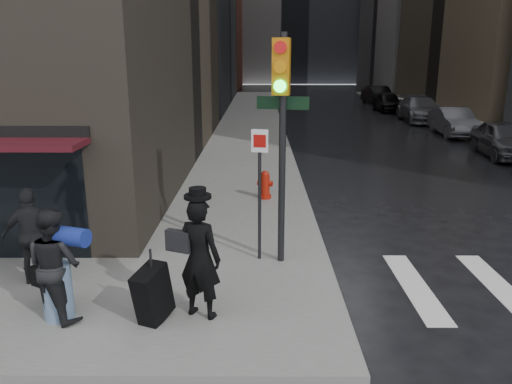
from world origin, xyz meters
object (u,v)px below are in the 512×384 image
parked_car_4 (388,102)px  parked_car_2 (454,122)px  traffic_light (280,120)px  parked_car_3 (420,109)px  man_overcoat (190,264)px  parked_car_1 (504,139)px  man_jeans (55,264)px  fire_hydrant (265,186)px  parked_car_5 (378,95)px  man_greycoat (33,236)px

parked_car_4 → parked_car_2: bearing=-86.4°
traffic_light → parked_car_3: (10.36, 24.04, -2.25)m
parked_car_2 → man_overcoat: bearing=-117.3°
parked_car_1 → parked_car_4: 18.15m
man_jeans → fire_hydrant: size_ratio=2.20×
parked_car_1 → parked_car_5: size_ratio=0.91×
parked_car_3 → fire_hydrant: bearing=-115.5°
man_jeans → man_greycoat: bearing=-25.8°
man_overcoat → man_greycoat: man_overcoat is taller
traffic_light → fire_hydrant: size_ratio=5.41×
fire_hydrant → parked_car_3: bearing=61.2°
man_overcoat → parked_car_5: man_overcoat is taller
traffic_light → parked_car_5: (10.35, 36.13, -2.25)m
parked_car_4 → parked_car_5: bearing=85.1°
man_greycoat → parked_car_2: bearing=-140.9°
parked_car_2 → parked_car_3: size_ratio=0.82×
man_jeans → man_greycoat: 1.63m
parked_car_1 → parked_car_3: (0.14, 12.09, 0.05)m
man_overcoat → man_jeans: 2.13m
man_greycoat → parked_car_1: man_greycoat is taller
man_overcoat → man_jeans: (-2.13, -0.04, 0.00)m
traffic_light → parked_car_2: traffic_light is taller
man_jeans → parked_car_2: 24.59m
man_overcoat → fire_hydrant: man_overcoat is taller
traffic_light → parked_car_4: size_ratio=1.03×
man_overcoat → man_greycoat: size_ratio=1.21×
parked_car_5 → fire_hydrant: bearing=-114.1°
man_greycoat → parked_car_4: man_greycoat is taller
man_jeans → fire_hydrant: bearing=-86.9°
man_overcoat → traffic_light: (1.49, 2.22, 2.00)m
fire_hydrant → parked_car_1: 12.66m
man_jeans → parked_car_3: man_jeans is taller
man_greycoat → traffic_light: traffic_light is taller
traffic_light → parked_car_2: (10.32, 17.99, -2.31)m
man_overcoat → parked_car_1: man_overcoat is taller
man_overcoat → parked_car_3: size_ratio=0.39×
man_greycoat → parked_car_5: (14.91, 37.06, -0.23)m
man_greycoat → fire_hydrant: 7.20m
man_jeans → parked_car_4: bearing=-83.5°
man_overcoat → parked_car_4: (11.23, 32.30, -0.32)m
parked_car_2 → parked_car_1: bearing=-88.0°
parked_car_3 → parked_car_4: bearing=99.1°
parked_car_1 → man_greycoat: bearing=-133.1°
traffic_light → parked_car_3: traffic_light is taller
man_jeans → parked_car_3: size_ratio=0.33×
parked_car_5 → parked_car_3: bearing=-95.4°
man_overcoat → parked_car_4: man_overcoat is taller
parked_car_1 → parked_car_5: parked_car_5 is taller
parked_car_3 → parked_car_4: size_ratio=1.28×
man_jeans → parked_car_5: man_jeans is taller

